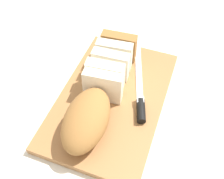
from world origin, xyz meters
TOP-DOWN VIEW (x-y plane):
  - ground_plane at (0.00, 0.00)m, footprint 3.00×3.00m
  - cutting_board at (0.00, 0.00)m, footprint 0.44×0.29m
  - bread_loaf at (-0.03, 0.03)m, footprint 0.37×0.11m
  - bread_knife at (0.01, -0.08)m, footprint 0.29×0.10m
  - crumb_near_knife at (-0.04, 0.07)m, footprint 0.01×0.01m
  - crumb_near_loaf at (-0.07, 0.02)m, footprint 0.01×0.01m
  - crumb_stray_left at (0.02, 0.07)m, footprint 0.00×0.00m
  - crumb_stray_right at (-0.06, 0.05)m, footprint 0.01×0.01m

SIDE VIEW (x-z plane):
  - ground_plane at x=0.00m, z-range 0.00..0.00m
  - cutting_board at x=0.00m, z-range 0.00..0.02m
  - crumb_stray_left at x=0.02m, z-range 0.02..0.03m
  - crumb_near_knife at x=-0.04m, z-range 0.02..0.03m
  - crumb_stray_right at x=-0.06m, z-range 0.02..0.03m
  - crumb_near_loaf at x=-0.07m, z-range 0.02..0.03m
  - bread_knife at x=0.01m, z-range 0.02..0.04m
  - bread_loaf at x=-0.03m, z-range 0.02..0.11m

